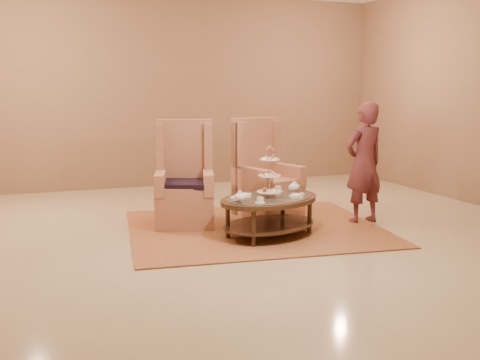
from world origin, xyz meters
name	(u,v)px	position (x,y,z in m)	size (l,w,h in m)	color
ground	(250,239)	(0.00, 0.00, 0.00)	(8.00, 8.00, 0.00)	#C0B08E
ceiling	(250,239)	(0.00, 0.00, 0.00)	(8.00, 8.00, 0.02)	white
wall_back	(172,91)	(0.00, 4.00, 1.75)	(8.00, 0.04, 3.50)	#876349
rug	(255,228)	(0.25, 0.45, 0.01)	(3.42, 2.96, 0.02)	#AB713D
tea_table	(269,204)	(0.27, 0.04, 0.40)	(1.54, 1.29, 1.10)	black
armchair_left	(185,189)	(-0.53, 1.00, 0.46)	(0.91, 0.93, 1.37)	#B47455
armchair_right	(264,183)	(0.65, 1.12, 0.46)	(0.94, 0.95, 1.37)	#B47455
person	(364,163)	(1.72, 0.27, 0.80)	(0.63, 0.46, 1.60)	#5B272A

